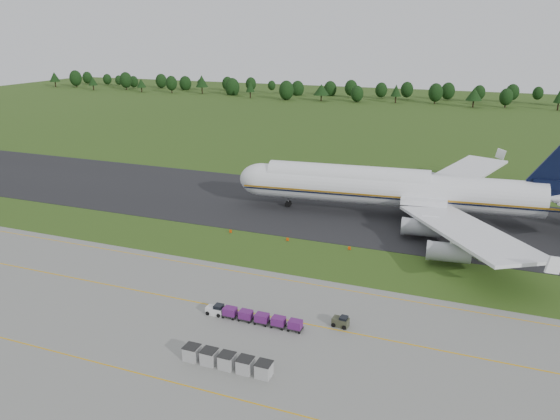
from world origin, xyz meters
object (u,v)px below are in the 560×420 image
at_px(baggage_train, 252,316).
at_px(uld_row, 227,361).
at_px(utility_cart, 340,322).
at_px(edge_markers, 288,239).
at_px(aircraft, 402,189).

xyz_separation_m(baggage_train, uld_row, (1.69, -10.97, 0.13)).
distance_m(utility_cart, edge_markers, 32.51).
distance_m(aircraft, utility_cart, 49.93).
height_order(aircraft, utility_cart, aircraft).
relative_size(baggage_train, utility_cart, 6.26).
bearing_deg(aircraft, uld_row, -98.70).
distance_m(aircraft, edge_markers, 29.18).
distance_m(uld_row, edge_markers, 42.12).
height_order(aircraft, uld_row, aircraft).
bearing_deg(baggage_train, uld_row, -81.26).
xyz_separation_m(aircraft, uld_row, (-9.78, -63.88, -5.22)).
height_order(utility_cart, edge_markers, utility_cart).
xyz_separation_m(baggage_train, utility_cart, (11.77, 3.29, -0.20)).
height_order(baggage_train, edge_markers, baggage_train).
bearing_deg(uld_row, utility_cart, 54.73).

